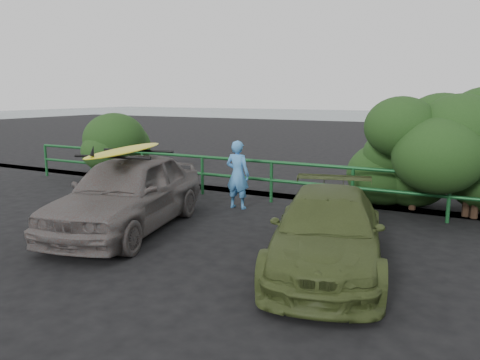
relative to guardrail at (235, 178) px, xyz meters
The scene contains 10 objects.
ground 5.03m from the guardrail, 90.00° to the right, with size 80.00×80.00×0.00m, color black.
ocean 55.00m from the guardrail, 90.00° to the left, with size 200.00×200.00×0.00m, color slate.
guardrail is the anchor object (origin of this frame).
shrub_left 4.84m from the guardrail, behind, with size 3.20×2.40×2.00m, color #1E3D16, non-canonical shape.
shrub_right 5.08m from the guardrail, ahead, with size 3.20×2.40×2.56m, color #1E3D16, non-canonical shape.
sedan 3.50m from the guardrail, 98.49° to the right, with size 1.74×4.33×1.48m, color #5D5553.
olive_vehicle 5.09m from the guardrail, 45.50° to the right, with size 1.63×4.00×1.16m, color #3C4A20.
man 1.11m from the guardrail, 58.70° to the right, with size 0.58×0.38×1.59m, color #468CD3.
roof_rack 3.63m from the guardrail, 98.49° to the right, with size 1.53×1.07×0.05m, color black, non-canonical shape.
surfboard 3.65m from the guardrail, 98.49° to the right, with size 0.57×2.74×0.08m, color yellow.
Camera 1 is at (5.61, -5.29, 2.63)m, focal length 35.00 mm.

